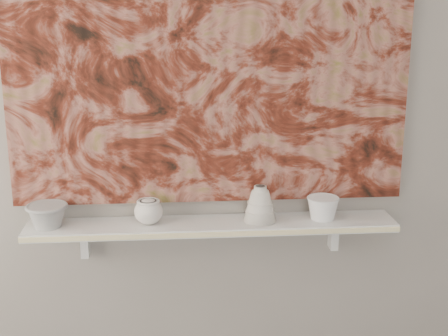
{
  "coord_description": "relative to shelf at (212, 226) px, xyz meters",
  "views": [
    {
      "loc": [
        -0.13,
        -0.72,
        1.75
      ],
      "look_at": [
        0.04,
        1.49,
        1.15
      ],
      "focal_mm": 50.0,
      "sensor_mm": 36.0,
      "label": 1
    }
  ],
  "objects": [
    {
      "name": "bowl_grey",
      "position": [
        -0.61,
        0.0,
        0.06
      ],
      "size": [
        0.2,
        0.2,
        0.09
      ],
      "primitive_type": null,
      "rotation": [
        0.0,
        0.0,
        0.4
      ],
      "color": "gray",
      "rests_on": "shelf"
    },
    {
      "name": "cup_cream",
      "position": [
        -0.24,
        0.0,
        0.06
      ],
      "size": [
        0.14,
        0.14,
        0.1
      ],
      "primitive_type": null,
      "rotation": [
        0.0,
        0.0,
        0.33
      ],
      "color": "beige",
      "rests_on": "shelf"
    },
    {
      "name": "bracket_right",
      "position": [
        0.49,
        0.06,
        -0.07
      ],
      "size": [
        0.03,
        0.06,
        0.12
      ],
      "primitive_type": "cube",
      "color": "silver",
      "rests_on": "wall_back"
    },
    {
      "name": "bracket_left",
      "position": [
        -0.49,
        0.06,
        -0.07
      ],
      "size": [
        0.03,
        0.06,
        0.12
      ],
      "primitive_type": "cube",
      "color": "silver",
      "rests_on": "wall_back"
    },
    {
      "name": "wall_back",
      "position": [
        0.0,
        0.09,
        0.44
      ],
      "size": [
        3.6,
        0.0,
        3.6
      ],
      "primitive_type": "plane",
      "rotation": [
        1.57,
        0.0,
        0.0
      ],
      "color": "gray",
      "rests_on": "floor"
    },
    {
      "name": "bell_vessel",
      "position": [
        0.18,
        0.0,
        0.08
      ],
      "size": [
        0.14,
        0.14,
        0.14
      ],
      "primitive_type": null,
      "rotation": [
        0.0,
        0.0,
        0.08
      ],
      "color": "beige",
      "rests_on": "shelf"
    },
    {
      "name": "bowl_white",
      "position": [
        0.43,
        0.0,
        0.06
      ],
      "size": [
        0.14,
        0.14,
        0.09
      ],
      "primitive_type": null,
      "rotation": [
        0.0,
        0.0,
        -0.19
      ],
      "color": "white",
      "rests_on": "shelf"
    },
    {
      "name": "house_motif",
      "position": [
        0.45,
        0.07,
        0.32
      ],
      "size": [
        0.09,
        0.0,
        0.08
      ],
      "primitive_type": "cube",
      "color": "black",
      "rests_on": "painting"
    },
    {
      "name": "painting",
      "position": [
        0.0,
        0.08,
        0.62
      ],
      "size": [
        1.5,
        0.02,
        1.1
      ],
      "primitive_type": "cube",
      "color": "#5E2114",
      "rests_on": "wall_back"
    },
    {
      "name": "shelf_stripe",
      "position": [
        0.0,
        -0.09,
        0.0
      ],
      "size": [
        1.4,
        0.01,
        0.02
      ],
      "primitive_type": "cube",
      "color": "beige",
      "rests_on": "shelf"
    },
    {
      "name": "shelf",
      "position": [
        0.0,
        0.0,
        0.0
      ],
      "size": [
        1.4,
        0.18,
        0.03
      ],
      "primitive_type": "cube",
      "color": "silver",
      "rests_on": "wall_back"
    }
  ]
}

